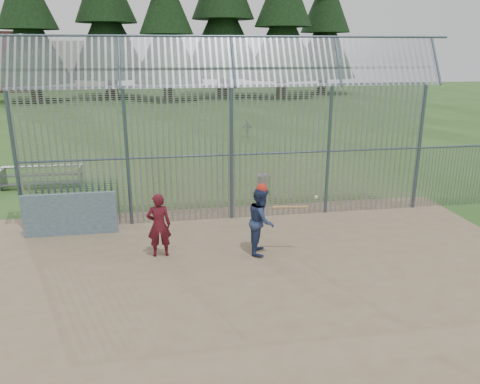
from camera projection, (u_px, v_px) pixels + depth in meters
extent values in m
plane|color=#2D511E|center=(254.00, 269.00, 11.07)|extent=(120.00, 120.00, 0.00)
cube|color=#756047|center=(258.00, 278.00, 10.59)|extent=(14.00, 10.00, 0.02)
cube|color=#38566B|center=(70.00, 214.00, 12.88)|extent=(2.50, 0.12, 1.20)
imported|color=navy|center=(261.00, 221.00, 11.70)|extent=(0.84, 0.97, 1.70)
imported|color=maroon|center=(159.00, 225.00, 11.50)|extent=(0.61, 0.41, 1.62)
imported|color=slate|center=(247.00, 129.00, 27.37)|extent=(0.61, 0.35, 0.99)
sphere|color=red|center=(262.00, 189.00, 11.46)|extent=(0.27, 0.27, 0.27)
cylinder|color=#AA7F4C|center=(290.00, 207.00, 11.56)|extent=(0.85, 0.19, 0.07)
sphere|color=#AA7F4C|center=(274.00, 208.00, 11.50)|extent=(0.09, 0.09, 0.09)
sphere|color=white|center=(316.00, 197.00, 11.70)|extent=(0.09, 0.09, 0.09)
cylinder|color=gray|center=(263.00, 185.00, 16.58)|extent=(0.52, 0.52, 0.70)
cylinder|color=#9EA0A5|center=(263.00, 175.00, 16.47)|extent=(0.56, 0.56, 0.05)
sphere|color=#9EA0A5|center=(263.00, 174.00, 16.45)|extent=(0.10, 0.10, 0.10)
cube|color=slate|center=(40.00, 184.00, 17.35)|extent=(3.00, 0.25, 0.05)
cube|color=slate|center=(42.00, 175.00, 17.60)|extent=(3.00, 0.25, 0.05)
cube|color=slate|center=(43.00, 166.00, 17.86)|extent=(3.00, 0.25, 0.05)
cube|color=slate|center=(2.00, 179.00, 17.41)|extent=(0.06, 0.90, 0.70)
cube|color=slate|center=(80.00, 176.00, 17.86)|extent=(0.06, 0.90, 0.70)
cylinder|color=#47566B|center=(15.00, 163.00, 12.82)|extent=(0.10, 0.10, 4.00)
cylinder|color=#47566B|center=(127.00, 159.00, 13.30)|extent=(0.10, 0.10, 4.00)
cylinder|color=#47566B|center=(231.00, 155.00, 13.78)|extent=(0.10, 0.10, 4.00)
cylinder|color=#47566B|center=(329.00, 151.00, 14.26)|extent=(0.10, 0.10, 4.00)
cylinder|color=#47566B|center=(419.00, 148.00, 14.75)|extent=(0.10, 0.10, 4.00)
cylinder|color=#47566B|center=(231.00, 85.00, 13.20)|extent=(12.00, 0.07, 0.07)
cylinder|color=#47566B|center=(231.00, 155.00, 13.78)|extent=(12.00, 0.06, 0.06)
cube|color=gray|center=(231.00, 155.00, 13.78)|extent=(12.00, 0.02, 4.00)
cube|color=gray|center=(233.00, 62.00, 12.65)|extent=(12.00, 0.77, 1.31)
cylinder|color=#47566B|center=(416.00, 178.00, 15.04)|extent=(0.08, 0.08, 2.00)
cylinder|color=#332319|center=(36.00, 86.00, 46.08)|extent=(1.19, 1.19, 3.06)
cylinder|color=#332319|center=(111.00, 81.00, 49.98)|extent=(1.33, 1.33, 3.42)
cylinder|color=#332319|center=(169.00, 86.00, 47.25)|extent=(1.12, 1.12, 2.88)
cylinder|color=#332319|center=(224.00, 80.00, 50.94)|extent=(1.40, 1.40, 3.60)
cylinder|color=#332319|center=(282.00, 82.00, 50.07)|extent=(1.26, 1.26, 3.24)
cylinder|color=#332319|center=(323.00, 80.00, 54.83)|extent=(1.19, 1.19, 3.06)
cone|color=black|center=(327.00, 1.00, 52.29)|extent=(7.48, 7.48, 13.94)
cube|color=#B2A58C|center=(83.00, 65.00, 62.94)|extent=(8.00, 7.00, 6.00)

